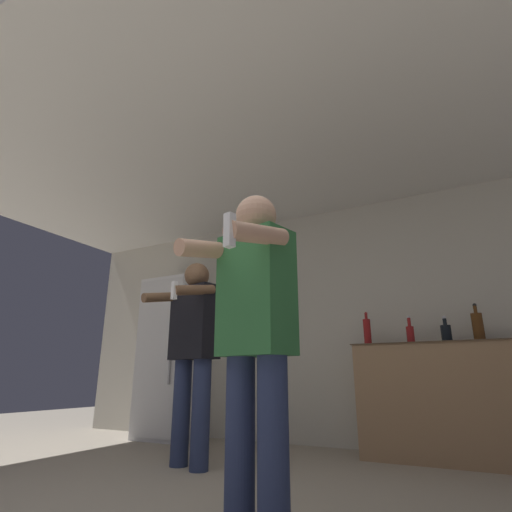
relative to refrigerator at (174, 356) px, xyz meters
The scene contains 10 objects.
wall_back 1.96m from the refrigerator, 10.08° to the left, with size 7.00×0.06×2.55m.
ceiling_slab 2.82m from the refrigerator, 34.12° to the right, with size 7.00×3.71×0.05m.
refrigerator is the anchor object (origin of this frame).
counter 3.04m from the refrigerator, ahead, with size 1.57×0.56×0.97m.
bottle_dark_rum 2.73m from the refrigerator, ahead, with size 0.07×0.07×0.27m.
bottle_brown_liquor 3.03m from the refrigerator, ahead, with size 0.09×0.09×0.24m.
bottle_short_whiskey 2.34m from the refrigerator, ahead, with size 0.07×0.07×0.33m.
bottle_green_wine 3.29m from the refrigerator, ahead, with size 0.09×0.09×0.33m.
person_woman_foreground 3.31m from the refrigerator, 44.81° to the right, with size 0.48×0.53×1.55m.
person_man_side 1.63m from the refrigerator, 45.50° to the right, with size 0.60×0.61×1.65m.
Camera 1 is at (1.30, -1.06, 0.68)m, focal length 28.00 mm.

